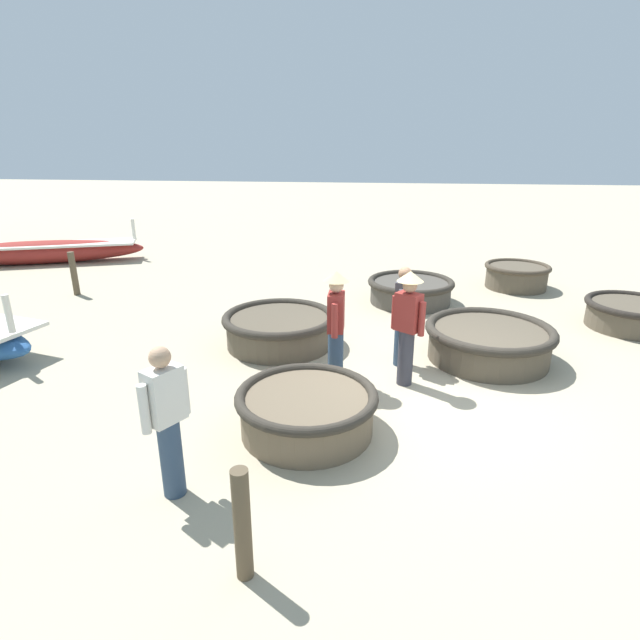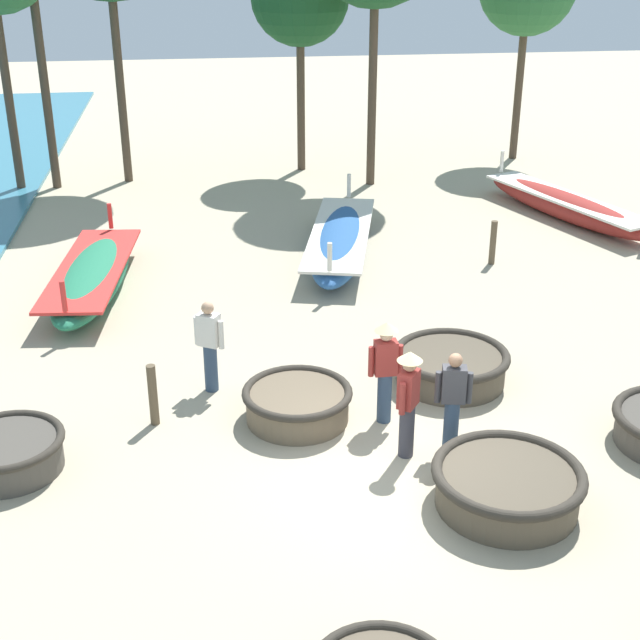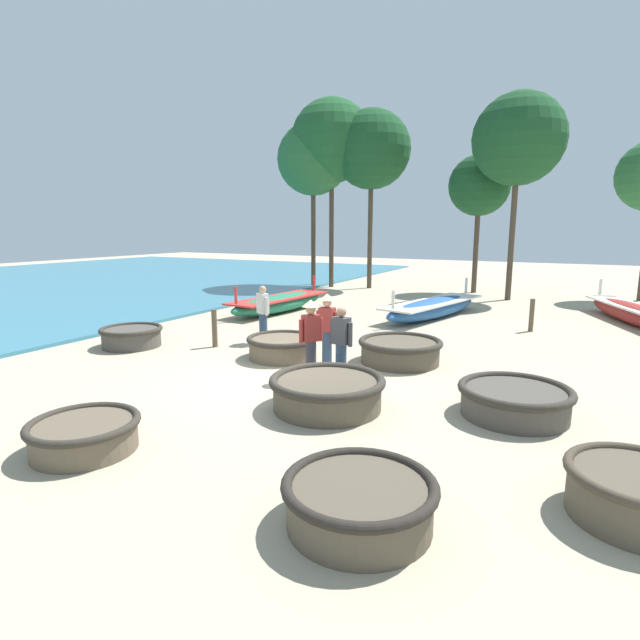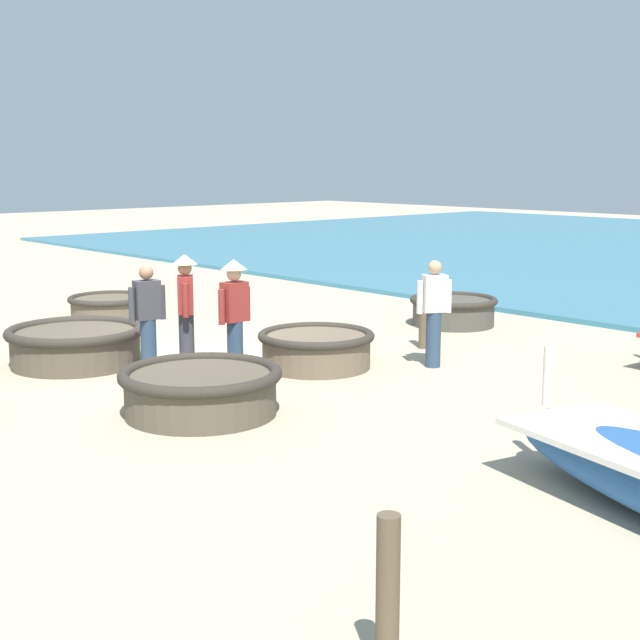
% 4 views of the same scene
% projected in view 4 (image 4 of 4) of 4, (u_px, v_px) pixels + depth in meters
% --- Properties ---
extents(ground_plane, '(80.00, 80.00, 0.00)m').
position_uv_depth(ground_plane, '(184.00, 363.00, 13.30)').
color(ground_plane, tan).
extents(coracle_tilted, '(1.53, 1.53, 0.47)m').
position_uv_depth(coracle_tilted, '(109.00, 307.00, 16.91)').
color(coracle_tilted, brown).
rests_on(coracle_tilted, ground).
extents(coracle_center, '(1.70, 1.70, 0.54)m').
position_uv_depth(coracle_center, '(316.00, 348.00, 12.97)').
color(coracle_center, brown).
rests_on(coracle_center, ground).
extents(coracle_beside_post, '(2.02, 2.02, 0.58)m').
position_uv_depth(coracle_beside_post, '(76.00, 344.00, 13.15)').
color(coracle_beside_post, brown).
rests_on(coracle_beside_post, ground).
extents(coracle_front_right, '(1.94, 1.94, 0.56)m').
position_uv_depth(coracle_front_right, '(201.00, 389.00, 10.55)').
color(coracle_front_right, brown).
rests_on(coracle_front_right, ground).
extents(coracle_nearest, '(1.60, 1.60, 0.53)m').
position_uv_depth(coracle_nearest, '(453.00, 310.00, 16.34)').
color(coracle_nearest, '#4C473F').
rests_on(coracle_nearest, ground).
extents(fisherman_with_hat, '(0.47, 0.36, 1.57)m').
position_uv_depth(fisherman_with_hat, '(434.00, 311.00, 12.92)').
color(fisherman_with_hat, '#2D425B').
rests_on(fisherman_with_hat, ground).
extents(fisherman_standing_left, '(0.37, 0.45, 1.67)m').
position_uv_depth(fisherman_standing_left, '(186.00, 304.00, 12.76)').
color(fisherman_standing_left, '#383842').
rests_on(fisherman_standing_left, ground).
extents(fisherman_standing_right, '(0.53, 0.36, 1.67)m').
position_uv_depth(fisherman_standing_right, '(235.00, 311.00, 12.13)').
color(fisherman_standing_right, '#2D425B').
rests_on(fisherman_standing_right, ground).
extents(fisherman_by_coracle, '(0.52, 0.28, 1.57)m').
position_uv_depth(fisherman_by_coracle, '(148.00, 318.00, 12.31)').
color(fisherman_by_coracle, '#2D425B').
rests_on(fisherman_by_coracle, ground).
extents(mooring_post_mid_beach, '(0.14, 0.14, 1.00)m').
position_uv_depth(mooring_post_mid_beach, '(423.00, 318.00, 14.27)').
color(mooring_post_mid_beach, brown).
rests_on(mooring_post_mid_beach, ground).
extents(mooring_post_inland, '(0.14, 0.14, 1.00)m').
position_uv_depth(mooring_post_inland, '(388.00, 597.00, 5.12)').
color(mooring_post_inland, brown).
rests_on(mooring_post_inland, ground).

